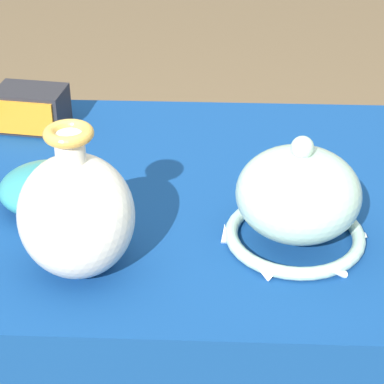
% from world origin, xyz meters
% --- Properties ---
extents(display_table, '(1.23, 0.80, 0.74)m').
position_xyz_m(display_table, '(0.00, -0.02, 0.67)').
color(display_table, olive).
rests_on(display_table, ground_plane).
extents(vase_tall_bulbous, '(0.18, 0.18, 0.25)m').
position_xyz_m(vase_tall_bulbous, '(-0.13, -0.24, 0.84)').
color(vase_tall_bulbous, white).
rests_on(vase_tall_bulbous, display_table).
extents(vase_dome_bell, '(0.25, 0.24, 0.20)m').
position_xyz_m(vase_dome_bell, '(0.21, -0.15, 0.82)').
color(vase_dome_bell, '#A8CCB7').
rests_on(vase_dome_bell, display_table).
extents(mosaic_tile_box, '(0.16, 0.12, 0.09)m').
position_xyz_m(mosaic_tile_box, '(-0.32, 0.25, 0.79)').
color(mosaic_tile_box, '#232328').
rests_on(mosaic_tile_box, display_table).
extents(bowl_shallow_teal, '(0.17, 0.17, 0.07)m').
position_xyz_m(bowl_shallow_teal, '(-0.23, -0.06, 0.78)').
color(bowl_shallow_teal, teal).
rests_on(bowl_shallow_teal, display_table).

